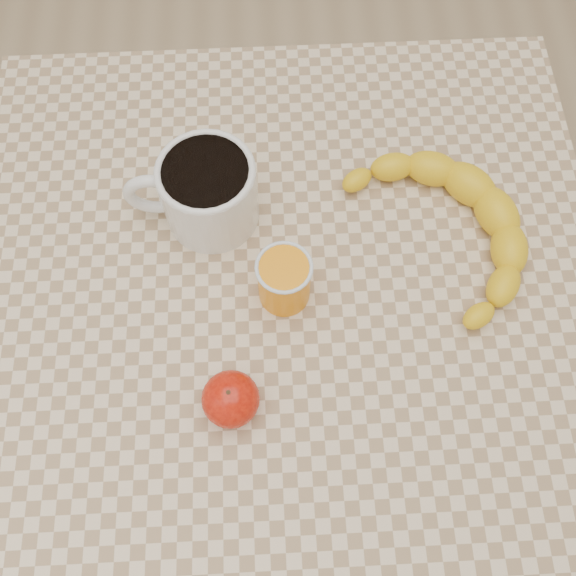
{
  "coord_description": "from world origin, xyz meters",
  "views": [
    {
      "loc": [
        -0.01,
        -0.31,
        1.48
      ],
      "look_at": [
        0.0,
        0.0,
        0.77
      ],
      "focal_mm": 40.0,
      "sensor_mm": 36.0,
      "label": 1
    }
  ],
  "objects_px": {
    "orange_juice_glass": "(284,280)",
    "banana": "(449,227)",
    "table": "(288,319)",
    "apple": "(231,399)",
    "coffee_mug": "(206,191)"
  },
  "relations": [
    {
      "from": "table",
      "to": "coffee_mug",
      "type": "bearing_deg",
      "value": 128.46
    },
    {
      "from": "apple",
      "to": "banana",
      "type": "relative_size",
      "value": 0.23
    },
    {
      "from": "apple",
      "to": "banana",
      "type": "distance_m",
      "value": 0.34
    },
    {
      "from": "coffee_mug",
      "to": "apple",
      "type": "bearing_deg",
      "value": -84.4
    },
    {
      "from": "coffee_mug",
      "to": "banana",
      "type": "distance_m",
      "value": 0.3
    },
    {
      "from": "banana",
      "to": "coffee_mug",
      "type": "bearing_deg",
      "value": 147.78
    },
    {
      "from": "table",
      "to": "orange_juice_glass",
      "type": "distance_m",
      "value": 0.13
    },
    {
      "from": "coffee_mug",
      "to": "banana",
      "type": "xyz_separation_m",
      "value": [
        0.3,
        -0.05,
        -0.03
      ]
    },
    {
      "from": "table",
      "to": "banana",
      "type": "bearing_deg",
      "value": 19.11
    },
    {
      "from": "coffee_mug",
      "to": "orange_juice_glass",
      "type": "bearing_deg",
      "value": -52.52
    },
    {
      "from": "coffee_mug",
      "to": "table",
      "type": "bearing_deg",
      "value": -51.54
    },
    {
      "from": "coffee_mug",
      "to": "banana",
      "type": "height_order",
      "value": "coffee_mug"
    },
    {
      "from": "table",
      "to": "apple",
      "type": "height_order",
      "value": "apple"
    },
    {
      "from": "orange_juice_glass",
      "to": "banana",
      "type": "distance_m",
      "value": 0.22
    },
    {
      "from": "orange_juice_glass",
      "to": "banana",
      "type": "bearing_deg",
      "value": 18.36
    }
  ]
}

